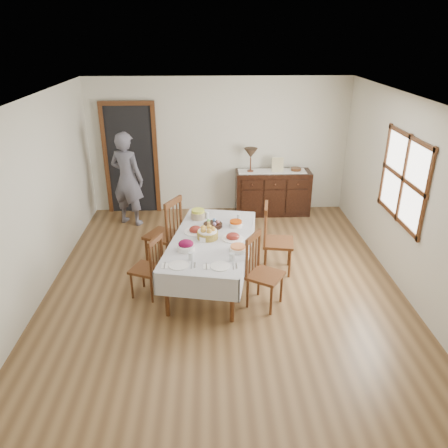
{
  "coord_description": "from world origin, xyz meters",
  "views": [
    {
      "loc": [
        -0.19,
        -5.33,
        3.4
      ],
      "look_at": [
        0.0,
        0.1,
        0.95
      ],
      "focal_mm": 35.0,
      "sensor_mm": 36.0,
      "label": 1
    }
  ],
  "objects_px": {
    "person": "(127,176)",
    "table_lamp": "(251,154)",
    "sideboard": "(273,193)",
    "dining_table": "(211,244)",
    "chair_left_near": "(149,266)",
    "chair_right_near": "(262,271)",
    "chair_left_far": "(166,232)",
    "chair_right_far": "(275,238)"
  },
  "relations": [
    {
      "from": "person",
      "to": "table_lamp",
      "type": "height_order",
      "value": "person"
    },
    {
      "from": "sideboard",
      "to": "person",
      "type": "distance_m",
      "value": 2.81
    },
    {
      "from": "dining_table",
      "to": "person",
      "type": "height_order",
      "value": "person"
    },
    {
      "from": "sideboard",
      "to": "person",
      "type": "height_order",
      "value": "person"
    },
    {
      "from": "chair_left_near",
      "to": "table_lamp",
      "type": "xyz_separation_m",
      "value": [
        1.62,
        2.88,
        0.76
      ]
    },
    {
      "from": "person",
      "to": "chair_right_near",
      "type": "bearing_deg",
      "value": 151.96
    },
    {
      "from": "chair_left_far",
      "to": "person",
      "type": "xyz_separation_m",
      "value": [
        -0.83,
        1.65,
        0.37
      ]
    },
    {
      "from": "chair_left_near",
      "to": "chair_right_far",
      "type": "height_order",
      "value": "chair_right_far"
    },
    {
      "from": "chair_right_far",
      "to": "dining_table",
      "type": "bearing_deg",
      "value": 117.21
    },
    {
      "from": "chair_left_far",
      "to": "sideboard",
      "type": "xyz_separation_m",
      "value": [
        1.91,
        2.03,
        -0.13
      ]
    },
    {
      "from": "table_lamp",
      "to": "chair_left_near",
      "type": "bearing_deg",
      "value": -119.43
    },
    {
      "from": "dining_table",
      "to": "sideboard",
      "type": "relative_size",
      "value": 1.55
    },
    {
      "from": "chair_left_near",
      "to": "chair_right_far",
      "type": "distance_m",
      "value": 1.9
    },
    {
      "from": "chair_right_far",
      "to": "person",
      "type": "relative_size",
      "value": 0.57
    },
    {
      "from": "chair_left_near",
      "to": "chair_left_far",
      "type": "height_order",
      "value": "chair_left_far"
    },
    {
      "from": "person",
      "to": "sideboard",
      "type": "bearing_deg",
      "value": -148.3
    },
    {
      "from": "chair_right_near",
      "to": "sideboard",
      "type": "relative_size",
      "value": 0.69
    },
    {
      "from": "dining_table",
      "to": "sideboard",
      "type": "distance_m",
      "value": 2.86
    },
    {
      "from": "chair_left_near",
      "to": "chair_right_far",
      "type": "bearing_deg",
      "value": 131.32
    },
    {
      "from": "dining_table",
      "to": "table_lamp",
      "type": "distance_m",
      "value": 2.75
    },
    {
      "from": "chair_right_far",
      "to": "person",
      "type": "distance_m",
      "value": 3.11
    },
    {
      "from": "sideboard",
      "to": "dining_table",
      "type": "bearing_deg",
      "value": -115.62
    },
    {
      "from": "table_lamp",
      "to": "chair_right_near",
      "type": "bearing_deg",
      "value": -92.29
    },
    {
      "from": "chair_left_far",
      "to": "chair_right_near",
      "type": "height_order",
      "value": "chair_left_far"
    },
    {
      "from": "chair_left_far",
      "to": "table_lamp",
      "type": "bearing_deg",
      "value": 172.28
    },
    {
      "from": "chair_right_near",
      "to": "sideboard",
      "type": "distance_m",
      "value": 3.18
    },
    {
      "from": "chair_right_near",
      "to": "sideboard",
      "type": "height_order",
      "value": "chair_right_near"
    },
    {
      "from": "chair_left_far",
      "to": "chair_right_far",
      "type": "distance_m",
      "value": 1.64
    },
    {
      "from": "dining_table",
      "to": "person",
      "type": "relative_size",
      "value": 1.2
    },
    {
      "from": "chair_right_near",
      "to": "person",
      "type": "height_order",
      "value": "person"
    },
    {
      "from": "table_lamp",
      "to": "chair_right_far",
      "type": "bearing_deg",
      "value": -85.79
    },
    {
      "from": "sideboard",
      "to": "table_lamp",
      "type": "relative_size",
      "value": 3.14
    },
    {
      "from": "chair_right_far",
      "to": "table_lamp",
      "type": "height_order",
      "value": "table_lamp"
    },
    {
      "from": "chair_left_near",
      "to": "chair_right_near",
      "type": "distance_m",
      "value": 1.52
    },
    {
      "from": "chair_right_far",
      "to": "sideboard",
      "type": "distance_m",
      "value": 2.28
    },
    {
      "from": "chair_left_near",
      "to": "sideboard",
      "type": "height_order",
      "value": "chair_left_near"
    },
    {
      "from": "chair_right_near",
      "to": "table_lamp",
      "type": "distance_m",
      "value": 3.21
    },
    {
      "from": "chair_left_near",
      "to": "table_lamp",
      "type": "relative_size",
      "value": 1.97
    },
    {
      "from": "table_lamp",
      "to": "dining_table",
      "type": "bearing_deg",
      "value": -106.89
    },
    {
      "from": "chair_left_near",
      "to": "table_lamp",
      "type": "bearing_deg",
      "value": 172.71
    },
    {
      "from": "dining_table",
      "to": "chair_left_near",
      "type": "distance_m",
      "value": 0.91
    },
    {
      "from": "sideboard",
      "to": "table_lamp",
      "type": "height_order",
      "value": "table_lamp"
    }
  ]
}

